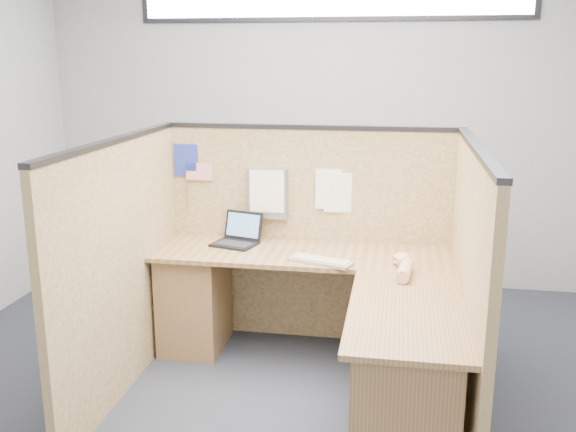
% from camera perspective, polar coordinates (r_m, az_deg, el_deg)
% --- Properties ---
extents(floor, '(5.00, 5.00, 0.00)m').
position_cam_1_polar(floor, '(3.90, -0.33, -16.51)').
color(floor, '#21262F').
rests_on(floor, ground).
extents(wall_back, '(5.00, 0.00, 5.00)m').
position_cam_1_polar(wall_back, '(5.62, 3.76, 8.07)').
color(wall_back, '#9DA0A2').
rests_on(wall_back, floor).
extents(wall_front, '(5.00, 0.00, 5.00)m').
position_cam_1_polar(wall_front, '(1.34, -18.12, -12.32)').
color(wall_front, '#9DA0A2').
rests_on(wall_front, floor).
extents(cubicle_partitions, '(2.06, 1.83, 1.53)m').
position_cam_1_polar(cubicle_partitions, '(3.97, 0.75, -3.77)').
color(cubicle_partitions, brown).
rests_on(cubicle_partitions, floor).
extents(l_desk, '(1.95, 1.75, 0.73)m').
position_cam_1_polar(l_desk, '(3.95, 3.07, -9.71)').
color(l_desk, brown).
rests_on(l_desk, floor).
extents(laptop, '(0.33, 0.34, 0.21)m').
position_cam_1_polar(laptop, '(4.42, -4.64, -1.78)').
color(laptop, black).
rests_on(laptop, l_desk).
extents(keyboard, '(0.42, 0.25, 0.03)m').
position_cam_1_polar(keyboard, '(4.00, 2.94, -4.01)').
color(keyboard, gray).
rests_on(keyboard, l_desk).
extents(mouse, '(0.13, 0.10, 0.05)m').
position_cam_1_polar(mouse, '(4.01, 10.11, -3.99)').
color(mouse, '#B4B4B9').
rests_on(mouse, l_desk).
extents(hand_forearm, '(0.12, 0.42, 0.09)m').
position_cam_1_polar(hand_forearm, '(3.87, 10.28, -4.44)').
color(hand_forearm, tan).
rests_on(hand_forearm, l_desk).
extents(blue_poster, '(0.17, 0.02, 0.23)m').
position_cam_1_polar(blue_poster, '(4.57, -9.04, 4.91)').
color(blue_poster, navy).
rests_on(blue_poster, cubicle_partitions).
extents(american_flag, '(0.19, 0.01, 0.33)m').
position_cam_1_polar(american_flag, '(4.55, -8.16, 3.80)').
color(american_flag, olive).
rests_on(american_flag, cubicle_partitions).
extents(file_holder, '(0.27, 0.05, 0.35)m').
position_cam_1_polar(file_holder, '(4.43, -1.84, 2.02)').
color(file_holder, slate).
rests_on(file_holder, cubicle_partitions).
extents(paper_left, '(0.22, 0.03, 0.28)m').
position_cam_1_polar(paper_left, '(4.39, 3.89, 2.40)').
color(paper_left, white).
rests_on(paper_left, cubicle_partitions).
extents(paper_right, '(0.21, 0.03, 0.27)m').
position_cam_1_polar(paper_right, '(4.38, 4.63, 2.07)').
color(paper_right, white).
rests_on(paper_right, cubicle_partitions).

